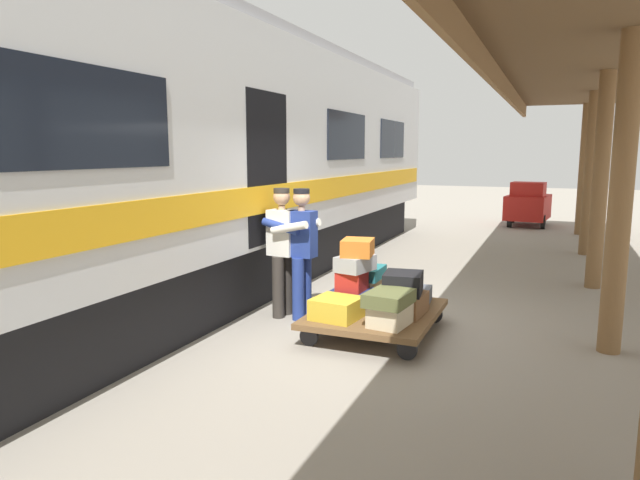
{
  "coord_description": "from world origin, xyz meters",
  "views": [
    {
      "loc": [
        -1.75,
        6.7,
        2.17
      ],
      "look_at": [
        0.76,
        0.69,
        1.15
      ],
      "focal_mm": 31.74,
      "sensor_mm": 36.0,
      "label": 1
    }
  ],
  "objects": [
    {
      "name": "ground_plane",
      "position": [
        0.0,
        0.0,
        0.0
      ],
      "size": [
        60.0,
        60.0,
        0.0
      ],
      "primitive_type": "plane",
      "color": "gray"
    },
    {
      "name": "platform_canopy",
      "position": [
        -2.33,
        -0.0,
        3.27
      ],
      "size": [
        3.2,
        20.07,
        3.56
      ],
      "color": "brown",
      "rests_on": "ground_plane"
    },
    {
      "name": "train_car",
      "position": [
        3.29,
        -0.0,
        2.06
      ],
      "size": [
        3.02,
        17.51,
        4.0
      ],
      "color": "silver",
      "rests_on": "ground_plane"
    },
    {
      "name": "luggage_cart",
      "position": [
        0.16,
        0.39,
        0.24
      ],
      "size": [
        1.41,
        1.76,
        0.29
      ],
      "color": "brown",
      "rests_on": "ground_plane"
    },
    {
      "name": "suitcase_tan_vintage",
      "position": [
        0.47,
        -0.1,
        0.42
      ],
      "size": [
        0.42,
        0.56,
        0.27
      ],
      "primitive_type": "cube",
      "rotation": [
        0.0,
        0.0,
        -0.07
      ],
      "color": "tan",
      "rests_on": "luggage_cart"
    },
    {
      "name": "suitcase_slate_roller",
      "position": [
        -0.16,
        -0.1,
        0.38
      ],
      "size": [
        0.5,
        0.62,
        0.19
      ],
      "primitive_type": "cube",
      "rotation": [
        0.0,
        0.0,
        0.09
      ],
      "color": "#4C515B",
      "rests_on": "luggage_cart"
    },
    {
      "name": "suitcase_navy_fabric",
      "position": [
        0.47,
        0.39,
        0.39
      ],
      "size": [
        0.49,
        0.56,
        0.22
      ],
      "primitive_type": "cube",
      "rotation": [
        0.0,
        0.0,
        -0.05
      ],
      "color": "navy",
      "rests_on": "luggage_cart"
    },
    {
      "name": "suitcase_yellow_case",
      "position": [
        0.47,
        0.87,
        0.41
      ],
      "size": [
        0.56,
        0.54,
        0.24
      ],
      "primitive_type": "cube",
      "rotation": [
        0.0,
        0.0,
        -0.12
      ],
      "color": "gold",
      "rests_on": "luggage_cart"
    },
    {
      "name": "suitcase_cream_canvas",
      "position": [
        -0.16,
        0.87,
        0.41
      ],
      "size": [
        0.43,
        0.56,
        0.24
      ],
      "primitive_type": "cube",
      "rotation": [
        0.0,
        0.0,
        -0.13
      ],
      "color": "beige",
      "rests_on": "luggage_cart"
    },
    {
      "name": "suitcase_brown_leather",
      "position": [
        -0.16,
        0.39,
        0.41
      ],
      "size": [
        0.54,
        0.58,
        0.24
      ],
      "primitive_type": "cube",
      "rotation": [
        0.0,
        0.0,
        -0.06
      ],
      "color": "brown",
      "rests_on": "luggage_cart"
    },
    {
      "name": "suitcase_red_plastic",
      "position": [
        0.47,
        0.37,
        0.62
      ],
      "size": [
        0.31,
        0.37,
        0.24
      ],
      "primitive_type": "cube",
      "rotation": [
        0.0,
        0.0,
        -0.02
      ],
      "color": "#AD231E",
      "rests_on": "suitcase_navy_fabric"
    },
    {
      "name": "suitcase_black_hardshell",
      "position": [
        -0.17,
        0.4,
        0.66
      ],
      "size": [
        0.49,
        0.52,
        0.25
      ],
      "primitive_type": "cube",
      "rotation": [
        0.0,
        0.0,
        0.13
      ],
      "color": "black",
      "rests_on": "suitcase_brown_leather"
    },
    {
      "name": "suitcase_gray_aluminum",
      "position": [
        0.43,
        0.36,
        0.84
      ],
      "size": [
        0.43,
        0.54,
        0.18
      ],
      "primitive_type": "cube",
      "rotation": [
        0.0,
        0.0,
        -0.23
      ],
      "color": "#9EA0A5",
      "rests_on": "suitcase_red_plastic"
    },
    {
      "name": "suitcase_orange_carryall",
      "position": [
        0.41,
        0.34,
        1.03
      ],
      "size": [
        0.42,
        0.48,
        0.2
      ],
      "primitive_type": "cube",
      "rotation": [
        0.0,
        0.0,
        0.17
      ],
      "color": "#CC6B23",
      "rests_on": "suitcase_gray_aluminum"
    },
    {
      "name": "suitcase_teal_softside",
      "position": [
        0.46,
        -0.11,
        0.63
      ],
      "size": [
        0.44,
        0.55,
        0.15
      ],
      "primitive_type": "cube",
      "rotation": [
        0.0,
        0.0,
        0.01
      ],
      "color": "#1E666B",
      "rests_on": "suitcase_tan_vintage"
    },
    {
      "name": "suitcase_olive_duffel",
      "position": [
        -0.15,
        0.91,
        0.6
      ],
      "size": [
        0.49,
        0.6,
        0.15
      ],
      "primitive_type": "cube",
      "rotation": [
        0.0,
        0.0,
        -0.11
      ],
      "color": "brown",
      "rests_on": "suitcase_cream_canvas"
    },
    {
      "name": "porter_in_overalls",
      "position": [
        1.27,
        0.13,
        0.93
      ],
      "size": [
        0.69,
        0.46,
        1.7
      ],
      "color": "navy",
      "rests_on": "ground_plane"
    },
    {
      "name": "porter_by_door",
      "position": [
        1.51,
        0.14,
        0.93
      ],
      "size": [
        0.7,
        0.49,
        1.7
      ],
      "color": "#332D28",
      "rests_on": "ground_plane"
    },
    {
      "name": "baggage_tug",
      "position": [
        -1.02,
        -10.93,
        0.63
      ],
      "size": [
        1.29,
        1.81,
        1.3
      ],
      "color": "#B21E19",
      "rests_on": "ground_plane"
    }
  ]
}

